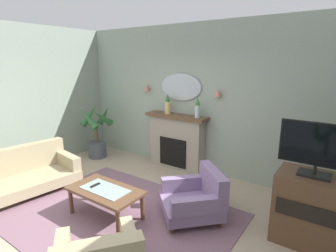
{
  "coord_description": "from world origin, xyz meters",
  "views": [
    {
      "loc": [
        2.56,
        -2.24,
        2.23
      ],
      "look_at": [
        0.14,
        1.24,
        1.2
      ],
      "focal_mm": 28.48,
      "sensor_mm": 36.0,
      "label": 1
    }
  ],
  "objects": [
    {
      "name": "tv_cabinet",
      "position": [
        2.31,
        1.19,
        0.45
      ],
      "size": [
        0.8,
        0.57,
        0.9
      ],
      "color": "brown",
      "rests_on": "ground"
    },
    {
      "name": "patterned_rug",
      "position": [
        0.0,
        0.2,
        0.01
      ],
      "size": [
        3.2,
        2.4,
        0.01
      ],
      "primitive_type": "cube",
      "color": "#7F5B6B",
      "rests_on": "ground"
    },
    {
      "name": "potted_plant_tall_palm",
      "position": [
        -2.25,
        1.74,
        0.57
      ],
      "size": [
        0.66,
        0.7,
        1.26
      ],
      "color": "#474C56",
      "rests_on": "ground"
    },
    {
      "name": "wall_sconce_left",
      "position": [
        -1.22,
        2.36,
        1.66
      ],
      "size": [
        0.14,
        0.14,
        0.14
      ],
      "primitive_type": "cone",
      "color": "#D17066"
    },
    {
      "name": "mantel_vase_right",
      "position": [
        0.13,
        2.24,
        1.36
      ],
      "size": [
        0.1,
        0.1,
        0.4
      ],
      "color": "silver",
      "rests_on": "fireplace"
    },
    {
      "name": "coffee_table",
      "position": [
        -0.18,
        0.11,
        0.38
      ],
      "size": [
        1.1,
        0.6,
        0.45
      ],
      "color": "brown",
      "rests_on": "ground"
    },
    {
      "name": "wall_back",
      "position": [
        0.0,
        2.49,
        1.48
      ],
      "size": [
        6.72,
        0.1,
        2.96
      ],
      "primitive_type": "cube",
      "color": "#93A393",
      "rests_on": "ground"
    },
    {
      "name": "floral_couch",
      "position": [
        -1.97,
        -0.17,
        0.32
      ],
      "size": [
        1.09,
        1.81,
        0.76
      ],
      "color": "tan",
      "rests_on": "ground"
    },
    {
      "name": "tv_remote",
      "position": [
        -0.38,
        0.1,
        0.45
      ],
      "size": [
        0.04,
        0.16,
        0.02
      ],
      "primitive_type": "cube",
      "color": "black",
      "rests_on": "coffee_table"
    },
    {
      "name": "armchair_in_corner",
      "position": [
        0.89,
        0.88,
        0.31
      ],
      "size": [
        1.14,
        1.15,
        0.71
      ],
      "color": "gray",
      "rests_on": "ground"
    },
    {
      "name": "floor",
      "position": [
        0.0,
        0.0,
        -0.05
      ],
      "size": [
        6.72,
        5.88,
        0.1
      ],
      "primitive_type": "cube",
      "color": "tan",
      "rests_on": "ground"
    },
    {
      "name": "mantel_vase_left",
      "position": [
        -0.57,
        2.24,
        1.35
      ],
      "size": [
        0.12,
        0.12,
        0.42
      ],
      "color": "tan",
      "rests_on": "fireplace"
    },
    {
      "name": "tv_flatscreen",
      "position": [
        2.31,
        1.17,
        1.25
      ],
      "size": [
        0.84,
        0.24,
        0.65
      ],
      "color": "black",
      "rests_on": "tv_cabinet"
    },
    {
      "name": "wall_sconce_right",
      "position": [
        0.48,
        2.36,
        1.66
      ],
      "size": [
        0.14,
        0.14,
        0.14
      ],
      "primitive_type": "cone",
      "color": "#D17066"
    },
    {
      "name": "fireplace",
      "position": [
        -0.37,
        2.27,
        0.57
      ],
      "size": [
        1.36,
        0.36,
        1.16
      ],
      "color": "gray",
      "rests_on": "ground"
    },
    {
      "name": "wall_mirror",
      "position": [
        -0.37,
        2.41,
        1.71
      ],
      "size": [
        0.96,
        0.06,
        0.56
      ],
      "primitive_type": "ellipsoid",
      "color": "#B2BCC6"
    }
  ]
}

